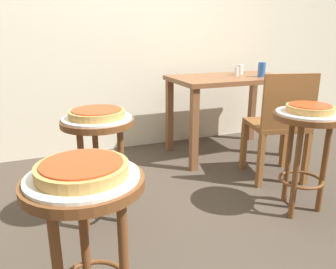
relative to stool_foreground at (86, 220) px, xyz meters
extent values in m
plane|color=#42382D|center=(0.64, 0.48, -0.49)|extent=(6.00, 6.00, 0.00)
cylinder|color=brown|center=(0.00, 0.00, 0.14)|extent=(0.42, 0.42, 0.03)
cylinder|color=brown|center=(0.00, 0.13, -0.18)|extent=(0.04, 0.04, 0.62)
cylinder|color=brown|center=(0.11, -0.06, -0.18)|extent=(0.04, 0.04, 0.62)
cylinder|color=white|center=(0.00, 0.00, 0.17)|extent=(0.38, 0.38, 0.01)
cylinder|color=tan|center=(0.00, 0.00, 0.19)|extent=(0.31, 0.31, 0.04)
cylinder|color=red|center=(0.00, 0.00, 0.21)|extent=(0.27, 0.27, 0.01)
cylinder|color=brown|center=(1.40, 0.44, 0.14)|extent=(0.42, 0.42, 0.03)
cylinder|color=brown|center=(1.40, 0.57, -0.18)|extent=(0.04, 0.04, 0.62)
cylinder|color=brown|center=(1.29, 0.37, -0.18)|extent=(0.04, 0.04, 0.62)
cylinder|color=brown|center=(1.52, 0.37, -0.18)|extent=(0.04, 0.04, 0.62)
torus|color=brown|center=(1.40, 0.44, -0.28)|extent=(0.28, 0.28, 0.02)
cylinder|color=silver|center=(1.40, 0.44, 0.17)|extent=(0.39, 0.39, 0.01)
cylinder|color=tan|center=(1.40, 0.44, 0.19)|extent=(0.28, 0.28, 0.04)
cylinder|color=red|center=(1.40, 0.44, 0.21)|extent=(0.25, 0.25, 0.01)
cylinder|color=brown|center=(0.19, 0.78, 0.14)|extent=(0.42, 0.42, 0.03)
cylinder|color=brown|center=(0.19, 0.91, -0.18)|extent=(0.04, 0.04, 0.62)
cylinder|color=brown|center=(0.08, 0.72, -0.18)|extent=(0.04, 0.04, 0.62)
cylinder|color=brown|center=(0.30, 0.72, -0.18)|extent=(0.04, 0.04, 0.62)
torus|color=brown|center=(0.19, 0.78, -0.28)|extent=(0.28, 0.28, 0.02)
cylinder|color=silver|center=(0.19, 0.78, 0.17)|extent=(0.39, 0.39, 0.01)
cylinder|color=tan|center=(0.19, 0.78, 0.19)|extent=(0.32, 0.32, 0.04)
cylinder|color=red|center=(0.19, 0.78, 0.21)|extent=(0.28, 0.28, 0.01)
cube|color=brown|center=(1.54, 1.57, 0.23)|extent=(1.05, 0.64, 0.04)
cube|color=brown|center=(1.06, 1.30, -0.14)|extent=(0.06, 0.06, 0.70)
cube|color=brown|center=(2.01, 1.30, -0.14)|extent=(0.06, 0.06, 0.70)
cube|color=brown|center=(1.06, 1.84, -0.14)|extent=(0.06, 0.06, 0.70)
cube|color=brown|center=(2.01, 1.84, -0.14)|extent=(0.06, 0.06, 0.70)
cylinder|color=#3360B2|center=(1.79, 1.43, 0.31)|extent=(0.07, 0.07, 0.13)
cylinder|color=silver|center=(1.70, 1.65, 0.30)|extent=(0.07, 0.07, 0.09)
cylinder|color=white|center=(1.61, 1.56, 0.29)|extent=(0.04, 0.04, 0.08)
cube|color=brown|center=(1.59, 0.95, -0.06)|extent=(0.49, 0.49, 0.04)
cube|color=brown|center=(1.55, 0.77, 0.16)|extent=(0.39, 0.13, 0.40)
cube|color=brown|center=(1.81, 1.07, -0.28)|extent=(0.04, 0.04, 0.42)
cube|color=brown|center=(1.46, 1.16, -0.28)|extent=(0.04, 0.04, 0.42)
cube|color=brown|center=(1.72, 0.73, -0.28)|extent=(0.04, 0.04, 0.42)
cube|color=brown|center=(1.37, 0.82, -0.28)|extent=(0.04, 0.04, 0.42)
camera|label=1|loc=(-0.11, -1.05, 0.63)|focal=35.41mm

